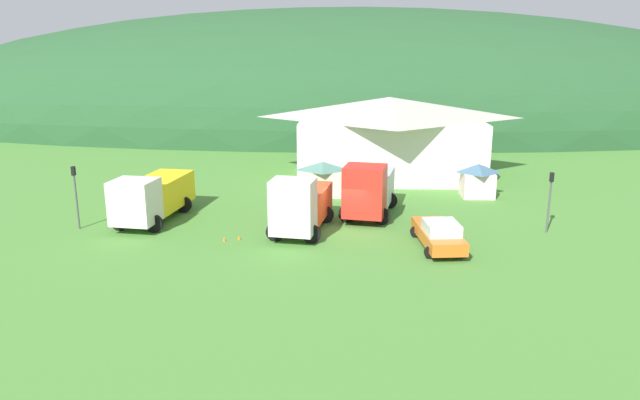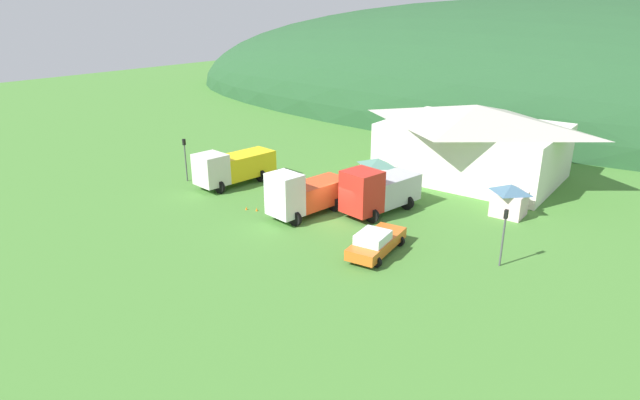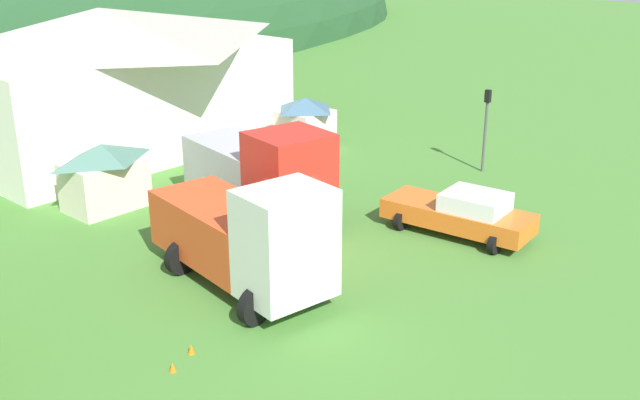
{
  "view_description": "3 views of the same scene",
  "coord_description": "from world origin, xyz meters",
  "px_view_note": "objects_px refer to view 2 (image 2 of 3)",
  "views": [
    {
      "loc": [
        -0.04,
        -35.0,
        11.04
      ],
      "look_at": [
        -1.66,
        2.98,
        1.08
      ],
      "focal_mm": 33.2,
      "sensor_mm": 36.0,
      "label": 1
    },
    {
      "loc": [
        20.89,
        -30.18,
        15.12
      ],
      "look_at": [
        -1.38,
        -0.38,
        1.41
      ],
      "focal_mm": 29.6,
      "sensor_mm": 36.0,
      "label": 2
    },
    {
      "loc": [
        -16.22,
        -15.69,
        10.28
      ],
      "look_at": [
        1.27,
        -0.09,
        1.64
      ],
      "focal_mm": 41.27,
      "sensor_mm": 36.0,
      "label": 3
    }
  ],
  "objects_px": {
    "heavy_rig_white": "(304,194)",
    "service_pickup_orange": "(376,242)",
    "flatbed_truck_yellow": "(232,166)",
    "traffic_light_west": "(185,155)",
    "play_shed_cream": "(378,172)",
    "traffic_light_east": "(504,231)",
    "traffic_cone_near_pickup": "(246,210)",
    "depot_building": "(473,140)",
    "crane_truck_red": "(377,190)",
    "traffic_cone_mid_row": "(257,211)",
    "play_shed_pink": "(510,199)"
  },
  "relations": [
    {
      "from": "service_pickup_orange",
      "to": "play_shed_cream",
      "type": "bearing_deg",
      "value": -155.19
    },
    {
      "from": "flatbed_truck_yellow",
      "to": "traffic_light_west",
      "type": "height_order",
      "value": "traffic_light_west"
    },
    {
      "from": "depot_building",
      "to": "traffic_light_east",
      "type": "relative_size",
      "value": 4.39
    },
    {
      "from": "traffic_light_west",
      "to": "traffic_cone_mid_row",
      "type": "distance_m",
      "value": 10.74
    },
    {
      "from": "play_shed_pink",
      "to": "traffic_cone_near_pickup",
      "type": "distance_m",
      "value": 20.34
    },
    {
      "from": "play_shed_cream",
      "to": "play_shed_pink",
      "type": "height_order",
      "value": "play_shed_cream"
    },
    {
      "from": "service_pickup_orange",
      "to": "traffic_light_east",
      "type": "distance_m",
      "value": 7.86
    },
    {
      "from": "crane_truck_red",
      "to": "traffic_light_east",
      "type": "relative_size",
      "value": 1.93
    },
    {
      "from": "crane_truck_red",
      "to": "traffic_cone_near_pickup",
      "type": "bearing_deg",
      "value": -45.84
    },
    {
      "from": "depot_building",
      "to": "traffic_light_east",
      "type": "bearing_deg",
      "value": -62.64
    },
    {
      "from": "depot_building",
      "to": "traffic_cone_near_pickup",
      "type": "height_order",
      "value": "depot_building"
    },
    {
      "from": "play_shed_cream",
      "to": "traffic_light_east",
      "type": "distance_m",
      "value": 16.41
    },
    {
      "from": "depot_building",
      "to": "traffic_cone_near_pickup",
      "type": "relative_size",
      "value": 32.7
    },
    {
      "from": "play_shed_cream",
      "to": "crane_truck_red",
      "type": "relative_size",
      "value": 0.44
    },
    {
      "from": "play_shed_cream",
      "to": "crane_truck_red",
      "type": "height_order",
      "value": "crane_truck_red"
    },
    {
      "from": "heavy_rig_white",
      "to": "service_pickup_orange",
      "type": "distance_m",
      "value": 8.38
    },
    {
      "from": "play_shed_cream",
      "to": "play_shed_pink",
      "type": "distance_m",
      "value": 11.59
    },
    {
      "from": "traffic_light_east",
      "to": "traffic_cone_near_pickup",
      "type": "bearing_deg",
      "value": -172.63
    },
    {
      "from": "traffic_cone_near_pickup",
      "to": "flatbed_truck_yellow",
      "type": "bearing_deg",
      "value": 144.4
    },
    {
      "from": "service_pickup_orange",
      "to": "traffic_light_west",
      "type": "xyz_separation_m",
      "value": [
        -21.76,
        2.7,
        1.6
      ]
    },
    {
      "from": "depot_building",
      "to": "play_shed_cream",
      "type": "relative_size",
      "value": 5.17
    },
    {
      "from": "crane_truck_red",
      "to": "traffic_light_west",
      "type": "bearing_deg",
      "value": -67.81
    },
    {
      "from": "traffic_light_west",
      "to": "heavy_rig_white",
      "type": "bearing_deg",
      "value": -0.63
    },
    {
      "from": "crane_truck_red",
      "to": "traffic_cone_near_pickup",
      "type": "xyz_separation_m",
      "value": [
        -8.58,
        -5.61,
        -1.86
      ]
    },
    {
      "from": "play_shed_cream",
      "to": "service_pickup_orange",
      "type": "relative_size",
      "value": 0.57
    },
    {
      "from": "crane_truck_red",
      "to": "traffic_cone_mid_row",
      "type": "bearing_deg",
      "value": -44.62
    },
    {
      "from": "crane_truck_red",
      "to": "service_pickup_orange",
      "type": "bearing_deg",
      "value": 41.37
    },
    {
      "from": "heavy_rig_white",
      "to": "service_pickup_orange",
      "type": "height_order",
      "value": "heavy_rig_white"
    },
    {
      "from": "play_shed_pink",
      "to": "traffic_cone_near_pickup",
      "type": "xyz_separation_m",
      "value": [
        -16.93,
        -11.21,
        -1.29
      ]
    },
    {
      "from": "play_shed_pink",
      "to": "traffic_cone_mid_row",
      "type": "height_order",
      "value": "play_shed_pink"
    },
    {
      "from": "traffic_cone_mid_row",
      "to": "play_shed_pink",
      "type": "bearing_deg",
      "value": 34.11
    },
    {
      "from": "depot_building",
      "to": "play_shed_cream",
      "type": "xyz_separation_m",
      "value": [
        -5.42,
        -7.94,
        -2.13
      ]
    },
    {
      "from": "traffic_cone_mid_row",
      "to": "traffic_cone_near_pickup",
      "type": "bearing_deg",
      "value": -159.95
    },
    {
      "from": "crane_truck_red",
      "to": "traffic_cone_near_pickup",
      "type": "relative_size",
      "value": 14.38
    },
    {
      "from": "play_shed_cream",
      "to": "heavy_rig_white",
      "type": "relative_size",
      "value": 0.44
    },
    {
      "from": "flatbed_truck_yellow",
      "to": "crane_truck_red",
      "type": "height_order",
      "value": "crane_truck_red"
    },
    {
      "from": "heavy_rig_white",
      "to": "traffic_cone_mid_row",
      "type": "xyz_separation_m",
      "value": [
        -3.52,
        -1.57,
        -1.75
      ]
    },
    {
      "from": "play_shed_cream",
      "to": "traffic_cone_near_pickup",
      "type": "distance_m",
      "value": 12.36
    },
    {
      "from": "depot_building",
      "to": "play_shed_cream",
      "type": "distance_m",
      "value": 9.85
    },
    {
      "from": "heavy_rig_white",
      "to": "flatbed_truck_yellow",
      "type": "bearing_deg",
      "value": -92.37
    },
    {
      "from": "depot_building",
      "to": "play_shed_pink",
      "type": "bearing_deg",
      "value": -51.68
    },
    {
      "from": "depot_building",
      "to": "traffic_light_east",
      "type": "xyz_separation_m",
      "value": [
        8.54,
        -16.51,
        -1.17
      ]
    },
    {
      "from": "traffic_light_east",
      "to": "flatbed_truck_yellow",
      "type": "bearing_deg",
      "value": 176.84
    },
    {
      "from": "heavy_rig_white",
      "to": "traffic_cone_mid_row",
      "type": "height_order",
      "value": "heavy_rig_white"
    },
    {
      "from": "traffic_light_east",
      "to": "traffic_cone_mid_row",
      "type": "distance_m",
      "value": 18.75
    },
    {
      "from": "flatbed_truck_yellow",
      "to": "traffic_light_east",
      "type": "relative_size",
      "value": 2.09
    },
    {
      "from": "service_pickup_orange",
      "to": "traffic_light_east",
      "type": "relative_size",
      "value": 1.48
    },
    {
      "from": "crane_truck_red",
      "to": "service_pickup_orange",
      "type": "distance_m",
      "value": 7.37
    },
    {
      "from": "traffic_light_west",
      "to": "traffic_cone_mid_row",
      "type": "height_order",
      "value": "traffic_light_west"
    },
    {
      "from": "traffic_cone_mid_row",
      "to": "heavy_rig_white",
      "type": "bearing_deg",
      "value": 24.09
    }
  ]
}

